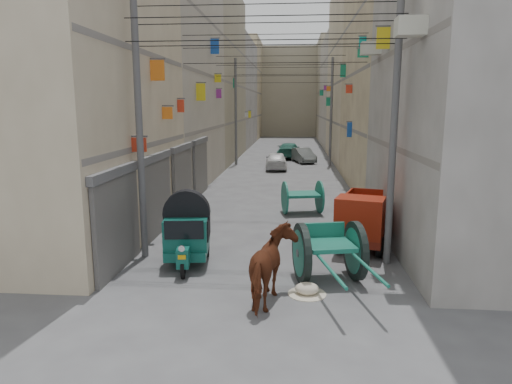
# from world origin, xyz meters

# --- Properties ---
(ground) EXTENTS (140.00, 140.00, 0.00)m
(ground) POSITION_xyz_m (0.00, 0.00, 0.00)
(ground) COLOR #49484B
(ground) RESTS_ON ground
(building_row_left) EXTENTS (8.00, 62.00, 14.00)m
(building_row_left) POSITION_xyz_m (-8.00, 34.13, 6.46)
(building_row_left) COLOR beige
(building_row_left) RESTS_ON ground
(building_row_right) EXTENTS (8.00, 62.00, 14.00)m
(building_row_right) POSITION_xyz_m (8.00, 34.13, 6.46)
(building_row_right) COLOR #A8A29D
(building_row_right) RESTS_ON ground
(end_cap_building) EXTENTS (22.00, 10.00, 13.00)m
(end_cap_building) POSITION_xyz_m (0.00, 66.00, 6.50)
(end_cap_building) COLOR gray
(end_cap_building) RESTS_ON ground
(shutters_left) EXTENTS (0.18, 14.40, 2.88)m
(shutters_left) POSITION_xyz_m (-3.92, 10.38, 1.49)
(shutters_left) COLOR #47474C
(shutters_left) RESTS_ON ground
(signboards) EXTENTS (8.22, 40.52, 5.67)m
(signboards) POSITION_xyz_m (-0.01, 21.66, 3.43)
(signboards) COLOR orange
(signboards) RESTS_ON ground
(ac_units) EXTENTS (0.70, 6.55, 3.35)m
(ac_units) POSITION_xyz_m (3.65, 7.67, 7.43)
(ac_units) COLOR beige
(ac_units) RESTS_ON ground
(utility_poles) EXTENTS (7.40, 22.20, 8.00)m
(utility_poles) POSITION_xyz_m (0.00, 17.00, 4.00)
(utility_poles) COLOR #545457
(utility_poles) RESTS_ON ground
(overhead_cables) EXTENTS (7.40, 22.52, 1.12)m
(overhead_cables) POSITION_xyz_m (0.00, 14.40, 6.77)
(overhead_cables) COLOR black
(overhead_cables) RESTS_ON ground
(auto_rickshaw) EXTENTS (1.53, 2.40, 1.65)m
(auto_rickshaw) POSITION_xyz_m (-2.16, 5.50, 0.97)
(auto_rickshaw) COLOR black
(auto_rickshaw) RESTS_ON ground
(tonga_cart) EXTENTS (2.02, 3.64, 1.55)m
(tonga_cart) POSITION_xyz_m (1.80, 4.49, 0.81)
(tonga_cart) COLOR black
(tonga_cart) RESTS_ON ground
(mini_truck) EXTENTS (2.30, 3.48, 1.80)m
(mini_truck) POSITION_xyz_m (3.09, 7.35, 0.86)
(mini_truck) COLOR black
(mini_truck) RESTS_ON ground
(second_cart) EXTENTS (1.83, 1.69, 1.39)m
(second_cart) POSITION_xyz_m (1.24, 12.04, 0.74)
(second_cart) COLOR #16634F
(second_cart) RESTS_ON ground
(feed_sack) EXTENTS (0.58, 0.46, 0.29)m
(feed_sack) POSITION_xyz_m (1.23, 3.54, 0.14)
(feed_sack) COLOR beige
(feed_sack) RESTS_ON ground
(horse) EXTENTS (1.19, 2.16, 1.74)m
(horse) POSITION_xyz_m (0.43, 3.00, 0.87)
(horse) COLOR maroon
(horse) RESTS_ON ground
(distant_car_white) EXTENTS (1.67, 3.81, 1.28)m
(distant_car_white) POSITION_xyz_m (-0.40, 25.68, 0.64)
(distant_car_white) COLOR silver
(distant_car_white) RESTS_ON ground
(distant_car_grey) EXTENTS (2.21, 3.73, 1.16)m
(distant_car_grey) POSITION_xyz_m (1.59, 29.99, 0.58)
(distant_car_grey) COLOR #4E5251
(distant_car_grey) RESTS_ON ground
(distant_car_green) EXTENTS (2.11, 4.64, 1.32)m
(distant_car_green) POSITION_xyz_m (0.42, 33.14, 0.66)
(distant_car_green) COLOR #216151
(distant_car_green) RESTS_ON ground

